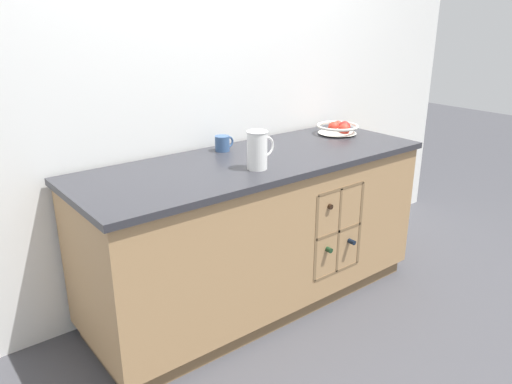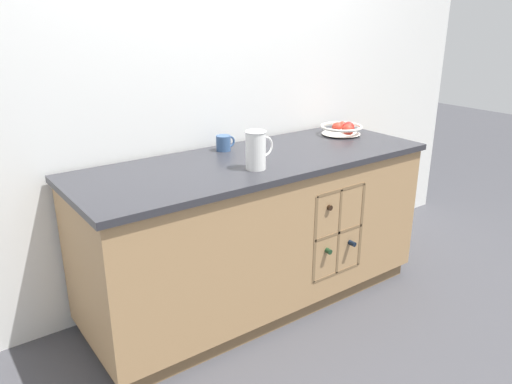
# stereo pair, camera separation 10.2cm
# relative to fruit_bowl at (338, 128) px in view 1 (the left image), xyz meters

# --- Properties ---
(ground_plane) EXTENTS (14.00, 14.00, 0.00)m
(ground_plane) POSITION_rel_fruit_bowl_xyz_m (-0.78, -0.12, -0.94)
(ground_plane) COLOR #424247
(back_wall) EXTENTS (4.41, 0.06, 2.55)m
(back_wall) POSITION_rel_fruit_bowl_xyz_m (-0.78, 0.30, 0.33)
(back_wall) COLOR white
(back_wall) RESTS_ON ground_plane
(kitchen_island) EXTENTS (2.05, 0.75, 0.90)m
(kitchen_island) POSITION_rel_fruit_bowl_xyz_m (-0.78, -0.12, -0.49)
(kitchen_island) COLOR brown
(kitchen_island) RESTS_ON ground_plane
(fruit_bowl) EXTENTS (0.27, 0.27, 0.09)m
(fruit_bowl) POSITION_rel_fruit_bowl_xyz_m (0.00, 0.00, 0.00)
(fruit_bowl) COLOR silver
(fruit_bowl) RESTS_ON kitchen_island
(white_pitcher) EXTENTS (0.16, 0.11, 0.20)m
(white_pitcher) POSITION_rel_fruit_bowl_xyz_m (-0.89, -0.27, 0.06)
(white_pitcher) COLOR white
(white_pitcher) RESTS_ON kitchen_island
(ceramic_mug) EXTENTS (0.12, 0.08, 0.09)m
(ceramic_mug) POSITION_rel_fruit_bowl_xyz_m (-0.83, 0.13, 0.00)
(ceramic_mug) COLOR #385684
(ceramic_mug) RESTS_ON kitchen_island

